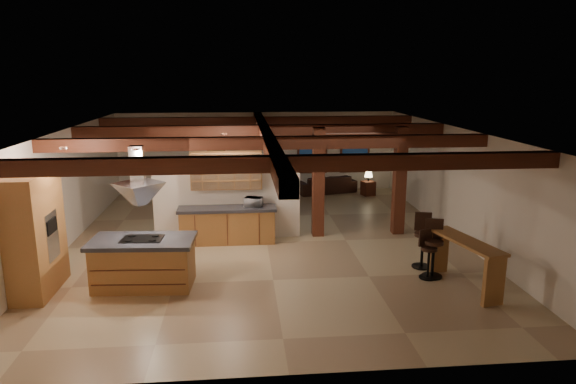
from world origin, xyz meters
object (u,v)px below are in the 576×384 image
at_px(dining_table, 260,204).
at_px(sofa, 326,184).
at_px(bar_counter, 465,256).
at_px(kitchen_island, 144,262).

bearing_deg(dining_table, sofa, 29.33).
bearing_deg(dining_table, bar_counter, -74.54).
relative_size(dining_table, bar_counter, 0.88).
bearing_deg(bar_counter, dining_table, 122.74).
relative_size(kitchen_island, bar_counter, 1.07).
xyz_separation_m(kitchen_island, bar_counter, (6.47, -0.67, 0.17)).
distance_m(kitchen_island, bar_counter, 6.50).
relative_size(dining_table, sofa, 0.82).
xyz_separation_m(kitchen_island, dining_table, (2.58, 5.37, -0.21)).
bearing_deg(sofa, dining_table, 31.38).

